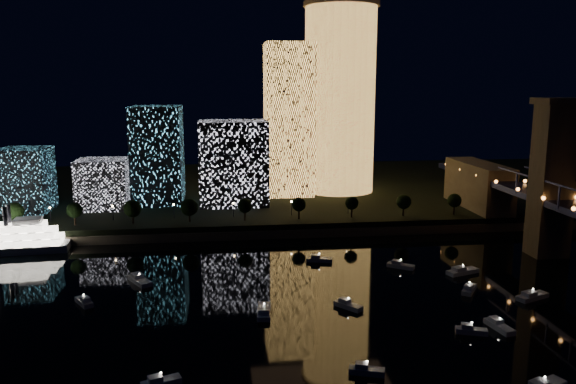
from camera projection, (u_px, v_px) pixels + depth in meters
name	position (u px, v px, depth m)	size (l,w,h in m)	color
ground	(399.00, 332.00, 124.30)	(520.00, 520.00, 0.00)	black
far_bank	(299.00, 190.00, 279.85)	(420.00, 160.00, 5.00)	black
seawall	(328.00, 231.00, 203.98)	(420.00, 6.00, 3.00)	#6B5E4C
tower_cylindrical	(340.00, 99.00, 256.29)	(34.00, 34.00, 85.01)	#FFB551
tower_rectangular	(289.00, 120.00, 249.88)	(21.04, 21.04, 66.95)	#FFB551
midrise_blocks	(163.00, 164.00, 231.07)	(103.92, 35.39, 40.33)	white
motorboats	(362.00, 302.00, 139.13)	(120.90, 83.82, 2.78)	silver
esplanade_trees	(220.00, 206.00, 203.53)	(165.85, 6.45, 8.73)	black
street_lamps	(233.00, 206.00, 210.26)	(132.70, 0.70, 5.65)	black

